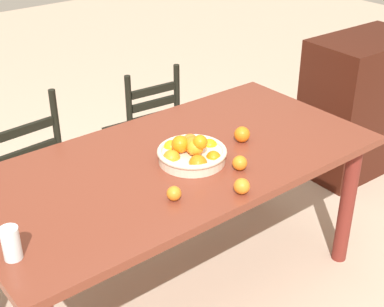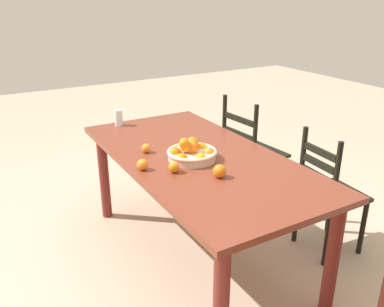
% 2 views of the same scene
% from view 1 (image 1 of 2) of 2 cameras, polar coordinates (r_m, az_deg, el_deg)
% --- Properties ---
extents(ground_plane, '(12.00, 12.00, 0.00)m').
position_cam_1_polar(ground_plane, '(3.00, -1.51, -13.49)').
color(ground_plane, tan).
extents(dining_table, '(1.90, 0.94, 0.77)m').
position_cam_1_polar(dining_table, '(2.60, -1.70, -2.46)').
color(dining_table, brown).
rests_on(dining_table, ground).
extents(chair_near_window, '(0.47, 0.47, 0.96)m').
position_cam_1_polar(chair_near_window, '(3.16, -17.49, -2.43)').
color(chair_near_window, black).
rests_on(chair_near_window, ground).
extents(chair_by_cabinet, '(0.41, 0.41, 0.91)m').
position_cam_1_polar(chair_by_cabinet, '(3.51, -4.79, 1.90)').
color(chair_by_cabinet, black).
rests_on(chair_by_cabinet, ground).
extents(cabinet, '(0.78, 0.48, 0.95)m').
position_cam_1_polar(cabinet, '(3.99, 16.75, 4.74)').
color(cabinet, '#39140C').
rests_on(cabinet, ground).
extents(fruit_bowl, '(0.32, 0.32, 0.15)m').
position_cam_1_polar(fruit_bowl, '(2.50, -0.04, 0.08)').
color(fruit_bowl, beige).
rests_on(fruit_bowl, dining_table).
extents(orange_loose_0, '(0.06, 0.06, 0.06)m').
position_cam_1_polar(orange_loose_0, '(2.24, -1.86, -4.11)').
color(orange_loose_0, orange).
rests_on(orange_loose_0, dining_table).
extents(orange_loose_1, '(0.07, 0.07, 0.07)m').
position_cam_1_polar(orange_loose_1, '(2.29, 5.12, -3.36)').
color(orange_loose_1, orange).
rests_on(orange_loose_1, dining_table).
extents(orange_loose_2, '(0.07, 0.07, 0.07)m').
position_cam_1_polar(orange_loose_2, '(2.45, 4.92, -0.97)').
color(orange_loose_2, orange).
rests_on(orange_loose_2, dining_table).
extents(orange_loose_3, '(0.08, 0.08, 0.08)m').
position_cam_1_polar(orange_loose_3, '(2.69, 5.15, 1.96)').
color(orange_loose_3, orange).
rests_on(orange_loose_3, dining_table).
extents(drinking_glass, '(0.06, 0.06, 0.13)m').
position_cam_1_polar(drinking_glass, '(2.02, -18.04, -8.74)').
color(drinking_glass, silver).
rests_on(drinking_glass, dining_table).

